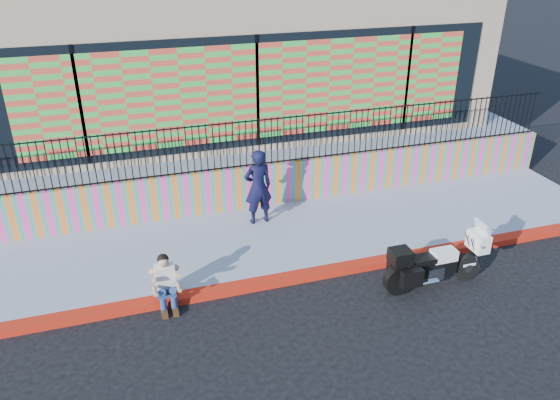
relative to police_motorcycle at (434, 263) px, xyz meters
name	(u,v)px	position (x,y,z in m)	size (l,w,h in m)	color
ground	(312,277)	(-2.19, 1.01, -0.56)	(90.00, 90.00, 0.00)	black
red_curb	(312,274)	(-2.19, 1.01, -0.48)	(16.00, 0.30, 0.15)	#AF140C
sidewalk	(287,236)	(-2.19, 2.66, -0.48)	(16.00, 3.00, 0.15)	#8E94AA
mural_wall	(268,184)	(-2.19, 4.26, 0.14)	(16.00, 0.20, 1.10)	#FF439B
metal_fence	(268,141)	(-2.19, 4.26, 1.29)	(15.80, 0.04, 1.20)	black
elevated_platform	(225,125)	(-2.19, 9.36, 0.07)	(16.00, 10.00, 1.25)	#8E94AA
storefront_building	(223,46)	(-2.19, 9.14, 2.69)	(14.00, 8.06, 4.00)	tan
police_motorcycle	(434,263)	(0.00, 0.00, 0.00)	(2.14, 0.71, 1.33)	black
police_officer	(258,187)	(-2.68, 3.40, 0.52)	(0.67, 0.44, 1.85)	black
seated_man	(166,287)	(-5.17, 0.92, -0.11)	(0.54, 0.71, 1.06)	navy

